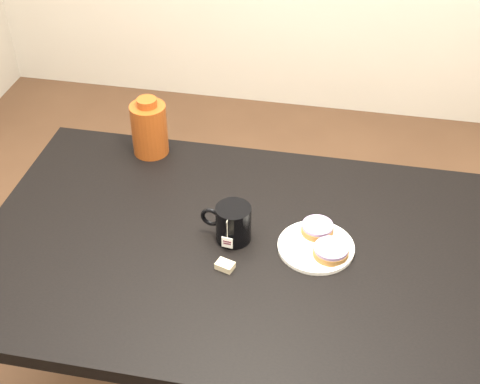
{
  "coord_description": "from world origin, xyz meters",
  "views": [
    {
      "loc": [
        0.25,
        -1.28,
        1.96
      ],
      "look_at": [
        -0.03,
        0.15,
        0.81
      ],
      "focal_mm": 50.0,
      "sensor_mm": 36.0,
      "label": 1
    }
  ],
  "objects_px": {
    "teabag_pouch": "(225,266)",
    "bagel_front": "(331,251)",
    "table": "(240,268)",
    "mug": "(233,223)",
    "bagel_back": "(317,228)",
    "plate": "(316,246)",
    "bagel_package": "(149,128)"
  },
  "relations": [
    {
      "from": "plate",
      "to": "bagel_back",
      "type": "bearing_deg",
      "value": 93.34
    },
    {
      "from": "table",
      "to": "bagel_package",
      "type": "height_order",
      "value": "bagel_package"
    },
    {
      "from": "mug",
      "to": "teabag_pouch",
      "type": "height_order",
      "value": "mug"
    },
    {
      "from": "table",
      "to": "bagel_front",
      "type": "relative_size",
      "value": 10.91
    },
    {
      "from": "plate",
      "to": "mug",
      "type": "bearing_deg",
      "value": -179.52
    },
    {
      "from": "plate",
      "to": "teabag_pouch",
      "type": "distance_m",
      "value": 0.25
    },
    {
      "from": "bagel_front",
      "to": "teabag_pouch",
      "type": "relative_size",
      "value": 2.85
    },
    {
      "from": "bagel_back",
      "to": "mug",
      "type": "xyz_separation_m",
      "value": [
        -0.22,
        -0.06,
        0.03
      ]
    },
    {
      "from": "plate",
      "to": "bagel_back",
      "type": "relative_size",
      "value": 1.74
    },
    {
      "from": "plate",
      "to": "bagel_front",
      "type": "bearing_deg",
      "value": -34.79
    },
    {
      "from": "bagel_front",
      "to": "table",
      "type": "bearing_deg",
      "value": 179.72
    },
    {
      "from": "mug",
      "to": "teabag_pouch",
      "type": "distance_m",
      "value": 0.12
    },
    {
      "from": "teabag_pouch",
      "to": "bagel_front",
      "type": "bearing_deg",
      "value": 19.02
    },
    {
      "from": "mug",
      "to": "bagel_package",
      "type": "relative_size",
      "value": 0.76
    },
    {
      "from": "bagel_front",
      "to": "plate",
      "type": "bearing_deg",
      "value": 145.21
    },
    {
      "from": "teabag_pouch",
      "to": "bagel_package",
      "type": "height_order",
      "value": "bagel_package"
    },
    {
      "from": "table",
      "to": "mug",
      "type": "distance_m",
      "value": 0.14
    },
    {
      "from": "bagel_front",
      "to": "teabag_pouch",
      "type": "xyz_separation_m",
      "value": [
        -0.26,
        -0.09,
        -0.02
      ]
    },
    {
      "from": "bagel_back",
      "to": "table",
      "type": "bearing_deg",
      "value": -157.63
    },
    {
      "from": "bagel_back",
      "to": "teabag_pouch",
      "type": "distance_m",
      "value": 0.28
    },
    {
      "from": "bagel_front",
      "to": "mug",
      "type": "xyz_separation_m",
      "value": [
        -0.26,
        0.03,
        0.03
      ]
    },
    {
      "from": "mug",
      "to": "bagel_package",
      "type": "distance_m",
      "value": 0.48
    },
    {
      "from": "bagel_back",
      "to": "mug",
      "type": "distance_m",
      "value": 0.23
    },
    {
      "from": "bagel_back",
      "to": "bagel_package",
      "type": "xyz_separation_m",
      "value": [
        -0.55,
        0.29,
        0.06
      ]
    },
    {
      "from": "mug",
      "to": "bagel_front",
      "type": "bearing_deg",
      "value": 0.98
    },
    {
      "from": "table",
      "to": "bagel_back",
      "type": "bearing_deg",
      "value": 22.37
    },
    {
      "from": "table",
      "to": "bagel_back",
      "type": "distance_m",
      "value": 0.24
    },
    {
      "from": "bagel_front",
      "to": "teabag_pouch",
      "type": "bearing_deg",
      "value": -160.98
    },
    {
      "from": "table",
      "to": "bagel_package",
      "type": "bearing_deg",
      "value": 133.88
    },
    {
      "from": "table",
      "to": "bagel_back",
      "type": "xyz_separation_m",
      "value": [
        0.2,
        0.08,
        0.11
      ]
    },
    {
      "from": "plate",
      "to": "bagel_front",
      "type": "height_order",
      "value": "bagel_front"
    },
    {
      "from": "plate",
      "to": "bagel_front",
      "type": "distance_m",
      "value": 0.05
    }
  ]
}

